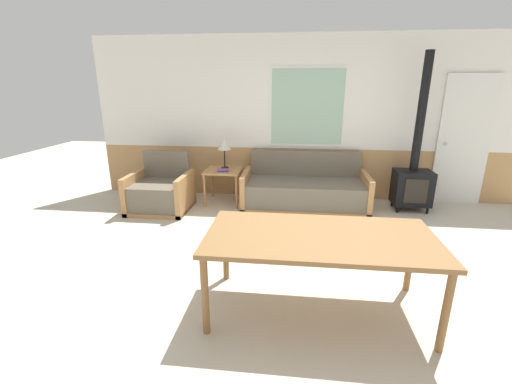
{
  "coord_description": "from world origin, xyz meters",
  "views": [
    {
      "loc": [
        -0.16,
        -3.27,
        1.92
      ],
      "look_at": [
        -0.65,
        1.03,
        0.55
      ],
      "focal_mm": 24.0,
      "sensor_mm": 36.0,
      "label": 1
    }
  ],
  "objects_px": {
    "armchair": "(161,193)",
    "dining_table": "(320,242)",
    "wood_stove": "(413,174)",
    "side_table": "(223,175)",
    "couch": "(304,191)",
    "table_lamp": "(224,144)"
  },
  "relations": [
    {
      "from": "armchair",
      "to": "dining_table",
      "type": "xyz_separation_m",
      "value": [
        2.33,
        -2.32,
        0.39
      ]
    },
    {
      "from": "table_lamp",
      "to": "dining_table",
      "type": "relative_size",
      "value": 0.27
    },
    {
      "from": "armchair",
      "to": "side_table",
      "type": "bearing_deg",
      "value": 10.99
    },
    {
      "from": "armchair",
      "to": "dining_table",
      "type": "height_order",
      "value": "armchair"
    },
    {
      "from": "couch",
      "to": "table_lamp",
      "type": "height_order",
      "value": "table_lamp"
    },
    {
      "from": "side_table",
      "to": "table_lamp",
      "type": "relative_size",
      "value": 1.14
    },
    {
      "from": "wood_stove",
      "to": "couch",
      "type": "bearing_deg",
      "value": -179.48
    },
    {
      "from": "wood_stove",
      "to": "side_table",
      "type": "bearing_deg",
      "value": 179.8
    },
    {
      "from": "dining_table",
      "to": "wood_stove",
      "type": "distance_m",
      "value": 3.19
    },
    {
      "from": "armchair",
      "to": "side_table",
      "type": "xyz_separation_m",
      "value": [
        0.93,
        0.44,
        0.21
      ]
    },
    {
      "from": "side_table",
      "to": "table_lamp",
      "type": "height_order",
      "value": "table_lamp"
    },
    {
      "from": "couch",
      "to": "armchair",
      "type": "xyz_separation_m",
      "value": [
        -2.28,
        -0.41,
        0.01
      ]
    },
    {
      "from": "side_table",
      "to": "wood_stove",
      "type": "distance_m",
      "value": 3.02
    },
    {
      "from": "couch",
      "to": "table_lamp",
      "type": "bearing_deg",
      "value": 174.52
    },
    {
      "from": "couch",
      "to": "dining_table",
      "type": "xyz_separation_m",
      "value": [
        0.06,
        -2.73,
        0.4
      ]
    },
    {
      "from": "armchair",
      "to": "table_lamp",
      "type": "distance_m",
      "value": 1.29
    },
    {
      "from": "dining_table",
      "to": "side_table",
      "type": "bearing_deg",
      "value": 116.94
    },
    {
      "from": "wood_stove",
      "to": "armchair",
      "type": "bearing_deg",
      "value": -173.84
    },
    {
      "from": "table_lamp",
      "to": "side_table",
      "type": "bearing_deg",
      "value": -94.32
    },
    {
      "from": "couch",
      "to": "dining_table",
      "type": "relative_size",
      "value": 1.05
    },
    {
      "from": "dining_table",
      "to": "armchair",
      "type": "bearing_deg",
      "value": 135.13
    },
    {
      "from": "armchair",
      "to": "couch",
      "type": "bearing_deg",
      "value": -3.94
    }
  ]
}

